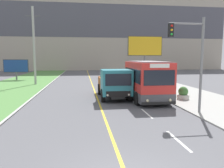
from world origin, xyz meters
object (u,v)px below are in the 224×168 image
Objects in this scene: planter_round_second at (164,87)px; planter_round_third at (151,83)px; planter_round_near at (183,94)px; traffic_light_mast at (192,53)px; planter_round_far at (143,80)px; utility_pole_far at (34,46)px; billboard_small at (16,66)px; car_distant at (115,74)px; dump_truck at (115,84)px; city_bus at (147,81)px; billboard_large at (145,48)px.

planter_round_third is at bearing 90.54° from planter_round_second.
traffic_light_mast is at bearing -110.42° from planter_round_near.
planter_round_second is at bearing -90.48° from planter_round_far.
planter_round_near is 3.97m from planter_round_second.
traffic_light_mast reaches higher than planter_round_second.
planter_round_second reaches higher than planter_round_near.
utility_pole_far is 15.03m from planter_round_far.
planter_round_far is at bearing -20.78° from billboard_small.
planter_round_second is 1.01× the size of planter_round_third.
traffic_light_mast is 5.76× the size of planter_round_far.
car_distant is 3.82× the size of planter_round_third.
planter_round_third is (5.37, 6.81, -0.71)m from dump_truck.
dump_truck is at bearing -152.30° from planter_round_second.
planter_round_near is (3.03, -0.28, -1.09)m from city_bus.
city_bus is at bearing 174.69° from planter_round_near.
planter_round_second is (18.33, -14.92, -1.58)m from billboard_small.
billboard_small reaches higher than planter_round_far.
car_distant is 14.18m from utility_pole_far.
city_bus reaches higher than planter_round_second.
billboard_large is 10.90m from planter_round_second.
traffic_light_mast is 5.52m from planter_round_near.
dump_truck is 21.98m from billboard_small.
traffic_light_mast reaches higher than dump_truck.
city_bus is 3.23m from planter_round_near.
city_bus is 1.58× the size of billboard_small.
utility_pole_far is (-8.83, 11.70, 3.76)m from dump_truck.
billboard_large is 1.76× the size of billboard_small.
car_distant is at bearing 102.25° from planter_round_third.
utility_pole_far reaches higher than planter_round_third.
billboard_small is at bearing 124.02° from utility_pole_far.
planter_round_second is at bearing 52.02° from city_bus.
planter_round_far is (2.63, -7.68, -0.16)m from car_distant.
traffic_light_mast reaches higher than planter_round_far.
traffic_light_mast is (1.16, -23.77, 3.09)m from car_distant.
utility_pole_far is 8.75× the size of planter_round_second.
dump_truck is 6.15m from planter_round_second.
planter_round_third is at bearing -91.50° from planter_round_far.
traffic_light_mast is 0.91× the size of billboard_large.
utility_pole_far reaches higher than dump_truck.
traffic_light_mast is at bearing -87.21° from car_distant.
city_bus is at bearing -90.93° from car_distant.
billboard_large reaches higher than car_distant.
planter_round_far is at bearing 63.07° from dump_truck.
utility_pole_far is at bearing 161.01° from planter_round_third.
billboard_small is 21.38m from planter_round_third.
dump_truck is 8.70m from planter_round_third.
billboard_small is 19.75m from planter_round_far.
billboard_small reaches higher than planter_round_near.
dump_truck is at bearing 161.47° from city_bus.
car_distant is 15.85m from billboard_small.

